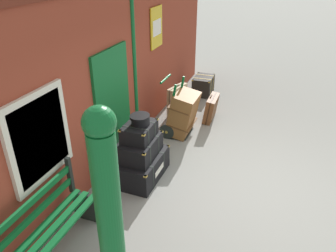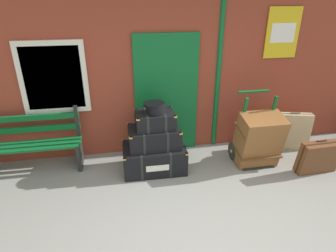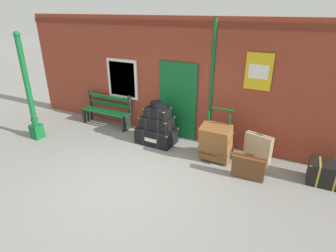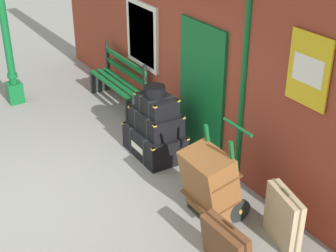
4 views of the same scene
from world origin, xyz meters
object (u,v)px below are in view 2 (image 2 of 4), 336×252
(steamer_trunk_middle, at_px, (154,137))
(suitcase_tan, at_px, (319,157))
(steamer_trunk_base, at_px, (154,158))
(suitcase_beige, at_px, (292,131))
(platform_bench, at_px, (30,145))
(steamer_trunk_top, at_px, (155,120))
(round_hatbox, at_px, (155,107))
(large_brown_trunk, at_px, (258,140))
(porters_trolley, at_px, (252,146))

(steamer_trunk_middle, distance_m, suitcase_tan, 2.66)
(steamer_trunk_base, height_order, suitcase_beige, suitcase_beige)
(steamer_trunk_middle, relative_size, suitcase_beige, 1.11)
(suitcase_tan, bearing_deg, platform_bench, 168.18)
(steamer_trunk_middle, xyz_separation_m, steamer_trunk_top, (0.02, 0.00, 0.29))
(steamer_trunk_base, bearing_deg, suitcase_beige, 5.49)
(steamer_trunk_base, xyz_separation_m, round_hatbox, (0.04, 0.00, 0.89))
(steamer_trunk_base, distance_m, steamer_trunk_top, 0.66)
(steamer_trunk_top, bearing_deg, platform_bench, 170.23)
(steamer_trunk_middle, relative_size, suitcase_tan, 1.19)
(suitcase_tan, bearing_deg, steamer_trunk_top, 166.60)
(suitcase_beige, xyz_separation_m, suitcase_tan, (-0.03, -0.83, -0.06))
(platform_bench, bearing_deg, steamer_trunk_base, -10.71)
(steamer_trunk_top, relative_size, round_hatbox, 1.82)
(round_hatbox, distance_m, large_brown_trunk, 1.80)
(porters_trolley, relative_size, suitcase_tan, 1.76)
(large_brown_trunk, bearing_deg, steamer_trunk_middle, 173.15)
(platform_bench, xyz_separation_m, porters_trolley, (3.68, -0.38, -0.17))
(round_hatbox, bearing_deg, suitcase_tan, -12.88)
(platform_bench, bearing_deg, porters_trolley, -5.90)
(steamer_trunk_middle, xyz_separation_m, porters_trolley, (1.70, -0.03, -0.31))
(porters_trolley, xyz_separation_m, suitcase_tan, (0.86, -0.57, 0.01))
(porters_trolley, bearing_deg, round_hatbox, 179.65)
(round_hatbox, height_order, large_brown_trunk, round_hatbox)
(steamer_trunk_base, xyz_separation_m, suitcase_tan, (2.58, -0.58, 0.07))
(steamer_trunk_top, bearing_deg, suitcase_tan, -13.40)
(large_brown_trunk, bearing_deg, suitcase_tan, -24.72)
(porters_trolley, distance_m, suitcase_tan, 1.04)
(round_hatbox, bearing_deg, steamer_trunk_middle, 142.95)
(steamer_trunk_base, bearing_deg, suitcase_tan, -12.65)
(platform_bench, xyz_separation_m, suitcase_beige, (4.57, -0.12, -0.10))
(round_hatbox, bearing_deg, large_brown_trunk, -6.23)
(suitcase_tan, bearing_deg, round_hatbox, 167.12)
(suitcase_beige, bearing_deg, suitcase_tan, -91.79)
(porters_trolley, height_order, large_brown_trunk, porters_trolley)
(steamer_trunk_base, distance_m, suitcase_tan, 2.64)
(steamer_trunk_middle, relative_size, round_hatbox, 2.41)
(steamer_trunk_top, height_order, large_brown_trunk, steamer_trunk_top)
(steamer_trunk_top, relative_size, large_brown_trunk, 0.65)
(platform_bench, xyz_separation_m, suitcase_tan, (4.54, -0.95, -0.16))
(suitcase_tan, bearing_deg, porters_trolley, 146.57)
(large_brown_trunk, bearing_deg, platform_bench, 171.46)
(steamer_trunk_middle, height_order, steamer_trunk_top, steamer_trunk_top)
(large_brown_trunk, bearing_deg, steamer_trunk_top, 172.93)
(platform_bench, xyz_separation_m, steamer_trunk_middle, (1.98, -0.35, 0.14))
(steamer_trunk_top, relative_size, suitcase_beige, 0.84)
(large_brown_trunk, bearing_deg, round_hatbox, 173.77)
(steamer_trunk_middle, distance_m, round_hatbox, 0.52)
(steamer_trunk_middle, bearing_deg, porters_trolley, -1.08)
(platform_bench, relative_size, large_brown_trunk, 1.69)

